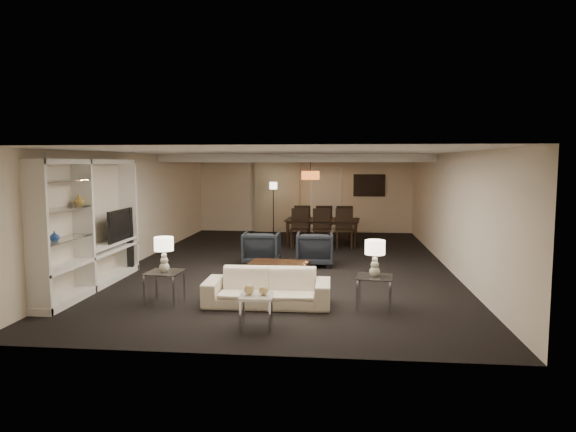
{
  "coord_description": "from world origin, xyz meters",
  "views": [
    {
      "loc": [
        1.14,
        -11.35,
        2.3
      ],
      "look_at": [
        0.0,
        0.0,
        1.1
      ],
      "focal_mm": 32.0,
      "sensor_mm": 36.0,
      "label": 1
    }
  ],
  "objects_px": {
    "chair_fm": "(323,223)",
    "armchair_left": "(262,248)",
    "pendant_light": "(310,175)",
    "chair_nl": "(299,229)",
    "dining_table": "(322,232)",
    "chair_fl": "(303,223)",
    "vase_blue": "(54,236)",
    "side_table_left": "(165,287)",
    "television": "(115,225)",
    "table_lamp_left": "(164,254)",
    "table_lamp_right": "(375,258)",
    "chair_fr": "(344,223)",
    "side_table_right": "(374,292)",
    "chair_nr": "(344,229)",
    "sofa": "(267,287)",
    "floor_lamp": "(273,208)",
    "marble_table": "(256,311)",
    "coffee_table": "(279,272)",
    "armchair_right": "(315,249)",
    "vase_amber": "(79,200)",
    "chair_nm": "(322,229)",
    "floor_speaker": "(130,248)"
  },
  "relations": [
    {
      "from": "chair_fm",
      "to": "armchair_left",
      "type": "bearing_deg",
      "value": 62.4
    },
    {
      "from": "pendant_light",
      "to": "chair_nl",
      "type": "distance_m",
      "value": 1.92
    },
    {
      "from": "dining_table",
      "to": "chair_fl",
      "type": "xyz_separation_m",
      "value": [
        -0.6,
        0.65,
        0.17
      ]
    },
    {
      "from": "vase_blue",
      "to": "chair_nl",
      "type": "xyz_separation_m",
      "value": [
        3.39,
        5.99,
        -0.61
      ]
    },
    {
      "from": "side_table_left",
      "to": "television",
      "type": "xyz_separation_m",
      "value": [
        -1.58,
        1.69,
        0.8
      ]
    },
    {
      "from": "table_lamp_left",
      "to": "table_lamp_right",
      "type": "bearing_deg",
      "value": 0.0
    },
    {
      "from": "chair_fr",
      "to": "side_table_right",
      "type": "bearing_deg",
      "value": 89.44
    },
    {
      "from": "chair_nl",
      "to": "chair_nr",
      "type": "relative_size",
      "value": 1.0
    },
    {
      "from": "sofa",
      "to": "floor_lamp",
      "type": "distance_m",
      "value": 8.18
    },
    {
      "from": "chair_fr",
      "to": "pendant_light",
      "type": "bearing_deg",
      "value": -4.09
    },
    {
      "from": "sofa",
      "to": "floor_lamp",
      "type": "xyz_separation_m",
      "value": [
        -0.95,
        8.11,
        0.54
      ]
    },
    {
      "from": "marble_table",
      "to": "chair_fl",
      "type": "height_order",
      "value": "chair_fl"
    },
    {
      "from": "marble_table",
      "to": "chair_fm",
      "type": "height_order",
      "value": "chair_fm"
    },
    {
      "from": "marble_table",
      "to": "coffee_table",
      "type": "bearing_deg",
      "value": 90.0
    },
    {
      "from": "dining_table",
      "to": "television",
      "type": "bearing_deg",
      "value": -128.06
    },
    {
      "from": "dining_table",
      "to": "chair_nl",
      "type": "xyz_separation_m",
      "value": [
        -0.6,
        -0.65,
        0.17
      ]
    },
    {
      "from": "armchair_left",
      "to": "floor_lamp",
      "type": "relative_size",
      "value": 0.49
    },
    {
      "from": "armchair_right",
      "to": "dining_table",
      "type": "xyz_separation_m",
      "value": [
        0.07,
        2.9,
        -0.02
      ]
    },
    {
      "from": "coffee_table",
      "to": "dining_table",
      "type": "xyz_separation_m",
      "value": [
        0.67,
        4.6,
        0.16
      ]
    },
    {
      "from": "sofa",
      "to": "marble_table",
      "type": "distance_m",
      "value": 1.1
    },
    {
      "from": "side_table_left",
      "to": "vase_amber",
      "type": "bearing_deg",
      "value": 166.64
    },
    {
      "from": "chair_nm",
      "to": "chair_fm",
      "type": "relative_size",
      "value": 1.0
    },
    {
      "from": "pendant_light",
      "to": "table_lamp_right",
      "type": "bearing_deg",
      "value": -78.41
    },
    {
      "from": "chair_nl",
      "to": "chair_nr",
      "type": "xyz_separation_m",
      "value": [
        1.2,
        0.0,
        0.0
      ]
    },
    {
      "from": "table_lamp_right",
      "to": "chair_nl",
      "type": "distance_m",
      "value": 5.79
    },
    {
      "from": "pendant_light",
      "to": "floor_speaker",
      "type": "xyz_separation_m",
      "value": [
        -3.5,
        -4.65,
        -1.4
      ]
    },
    {
      "from": "table_lamp_left",
      "to": "television",
      "type": "height_order",
      "value": "television"
    },
    {
      "from": "pendant_light",
      "to": "television",
      "type": "relative_size",
      "value": 0.48
    },
    {
      "from": "armchair_left",
      "to": "television",
      "type": "relative_size",
      "value": 0.77
    },
    {
      "from": "table_lamp_left",
      "to": "vase_amber",
      "type": "bearing_deg",
      "value": 166.64
    },
    {
      "from": "coffee_table",
      "to": "side_table_right",
      "type": "bearing_deg",
      "value": -43.26
    },
    {
      "from": "floor_speaker",
      "to": "chair_fm",
      "type": "distance_m",
      "value": 6.06
    },
    {
      "from": "dining_table",
      "to": "marble_table",
      "type": "bearing_deg",
      "value": -92.04
    },
    {
      "from": "side_table_left",
      "to": "dining_table",
      "type": "xyz_separation_m",
      "value": [
        2.37,
        6.2,
        0.1
      ]
    },
    {
      "from": "pendant_light",
      "to": "floor_lamp",
      "type": "xyz_separation_m",
      "value": [
        -1.25,
        1.26,
        -1.09
      ]
    },
    {
      "from": "table_lamp_right",
      "to": "television",
      "type": "distance_m",
      "value": 5.27
    },
    {
      "from": "marble_table",
      "to": "chair_nm",
      "type": "height_order",
      "value": "chair_nm"
    },
    {
      "from": "side_table_left",
      "to": "floor_lamp",
      "type": "relative_size",
      "value": 0.33
    },
    {
      "from": "armchair_right",
      "to": "vase_amber",
      "type": "xyz_separation_m",
      "value": [
        -3.91,
        -2.92,
        1.28
      ]
    },
    {
      "from": "pendant_light",
      "to": "dining_table",
      "type": "distance_m",
      "value": 1.73
    },
    {
      "from": "coffee_table",
      "to": "vase_blue",
      "type": "relative_size",
      "value": 6.8
    },
    {
      "from": "table_lamp_left",
      "to": "vase_blue",
      "type": "height_order",
      "value": "vase_blue"
    },
    {
      "from": "side_table_right",
      "to": "table_lamp_right",
      "type": "relative_size",
      "value": 0.97
    },
    {
      "from": "television",
      "to": "chair_nm",
      "type": "bearing_deg",
      "value": -45.75
    },
    {
      "from": "side_table_left",
      "to": "table_lamp_left",
      "type": "relative_size",
      "value": 0.97
    },
    {
      "from": "dining_table",
      "to": "vase_amber",
      "type": "bearing_deg",
      "value": -121.2
    },
    {
      "from": "marble_table",
      "to": "vase_amber",
      "type": "distance_m",
      "value": 3.9
    },
    {
      "from": "chair_fl",
      "to": "chair_nm",
      "type": "bearing_deg",
      "value": 113.95
    },
    {
      "from": "side_table_left",
      "to": "vase_blue",
      "type": "xyz_separation_m",
      "value": [
        -1.61,
        -0.43,
        0.88
      ]
    },
    {
      "from": "coffee_table",
      "to": "vase_blue",
      "type": "height_order",
      "value": "vase_blue"
    }
  ]
}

